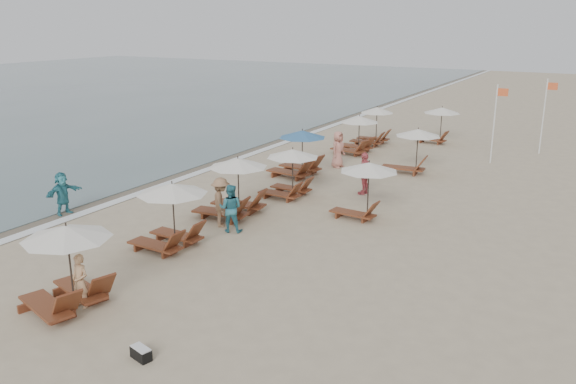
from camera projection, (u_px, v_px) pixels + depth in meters
The scene contains 22 objects.
ground at pixel (319, 288), 16.93m from camera, with size 160.00×160.00×0.00m, color tan.
wet_sand_band at pixel (192, 165), 31.18m from camera, with size 3.20×140.00×0.01m, color #6B5E4C.
foam_line at pixel (212, 168), 30.57m from camera, with size 0.50×140.00×0.02m, color white.
lounger_station_0 at pixel (64, 268), 15.42m from camera, with size 2.69×2.43×2.37m.
lounger_station_1 at pixel (168, 215), 19.55m from camera, with size 2.62×2.32×2.28m.
lounger_station_2 at pixel (232, 189), 22.86m from camera, with size 2.79×2.28×2.34m.
lounger_station_3 at pixel (289, 172), 25.30m from camera, with size 2.49×2.25×2.13m.
lounger_station_4 at pixel (297, 155), 28.79m from camera, with size 2.79×2.30×2.28m.
lounger_station_5 at pixel (355, 136), 33.69m from camera, with size 2.66×2.28×2.17m.
lounger_station_6 at pixel (372, 128), 36.07m from camera, with size 2.49×2.03×2.32m.
inland_station_0 at pixel (363, 182), 22.40m from camera, with size 2.56×2.24×2.22m.
inland_station_1 at pixel (411, 148), 29.20m from camera, with size 2.84×2.24×2.22m.
inland_station_2 at pixel (438, 120), 36.32m from camera, with size 2.62×2.24×2.22m.
beachgoer_near at pixel (80, 281), 15.60m from camera, with size 0.54×0.36×1.49m, color tan.
beachgoer_mid_a at pixel (230, 208), 21.20m from camera, with size 0.85×0.67×1.76m, color teal.
beachgoer_mid_b at pixel (221, 202), 21.74m from camera, with size 1.20×0.69×1.85m, color #926A4A.
beachgoer_far_a at pixel (365, 173), 25.77m from camera, with size 1.10×0.46×1.88m, color #BF4C53.
beachgoer_far_b at pixel (338, 149), 30.53m from camera, with size 0.92×0.60×1.89m, color tan.
waterline_walker at pixel (63, 193), 23.10m from camera, with size 1.58×0.50×1.71m, color teal.
duffel_bag at pixel (141, 353), 13.33m from camera, with size 0.58×0.39×0.29m.
flag_pole_near at pixel (495, 120), 31.01m from camera, with size 0.60×0.08×4.19m.
flag_pole_far at pixel (545, 113), 33.23m from camera, with size 0.60×0.08×4.24m.
Camera 1 is at (6.81, -13.93, 7.39)m, focal length 36.82 mm.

